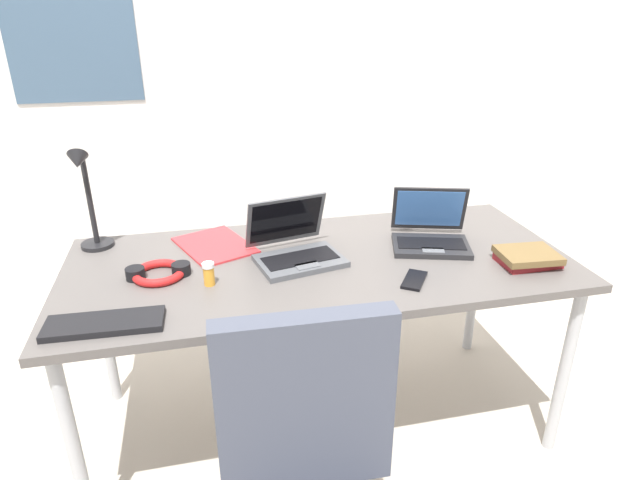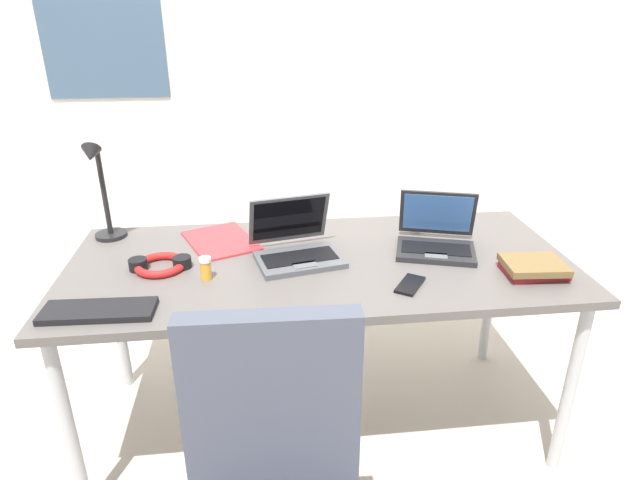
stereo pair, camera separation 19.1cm
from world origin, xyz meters
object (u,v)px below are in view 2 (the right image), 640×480
laptop_near_lamp (436,239)px  pill_bottle (206,268)px  headphones (160,264)px  laptop_far_corner (296,247)px  computer_mouse (416,224)px  external_keyboard (98,311)px  paper_folder_front_right (221,241)px  book_stack (534,268)px  desk_lamp (101,192)px  cell_phone (410,285)px

laptop_near_lamp → pill_bottle: bearing=-170.5°
headphones → pill_bottle: (0.17, -0.10, 0.03)m
laptop_far_corner → computer_mouse: (0.51, 0.23, -0.03)m
laptop_near_lamp → external_keyboard: laptop_near_lamp is taller
laptop_far_corner → computer_mouse: size_ratio=3.63×
paper_folder_front_right → pill_bottle: bearing=-95.8°
book_stack → external_keyboard: bearing=-176.3°
desk_lamp → laptop_near_lamp: 1.27m
external_keyboard → cell_phone: size_ratio=2.43×
desk_lamp → laptop_near_lamp: desk_lamp is taller
external_keyboard → book_stack: bearing=6.1°
laptop_near_lamp → external_keyboard: (-1.14, -0.33, -0.03)m
laptop_near_lamp → paper_folder_front_right: 0.83m
headphones → paper_folder_front_right: (0.20, 0.21, -0.01)m
laptop_far_corner → external_keyboard: size_ratio=1.06×
laptop_far_corner → book_stack: (0.79, -0.23, -0.02)m
desk_lamp → book_stack: 1.59m
laptop_near_lamp → external_keyboard: 1.19m
desk_lamp → laptop_far_corner: desk_lamp is taller
laptop_near_lamp → cell_phone: bearing=-122.5°
laptop_near_lamp → external_keyboard: bearing=-164.0°
laptop_near_lamp → computer_mouse: size_ratio=3.61×
book_stack → desk_lamp: bearing=162.7°
laptop_near_lamp → paper_folder_front_right: bearing=168.3°
headphones → pill_bottle: 0.19m
pill_bottle → computer_mouse: bearing=23.3°
laptop_near_lamp → cell_phone: 0.32m
laptop_near_lamp → headphones: bearing=-177.6°
laptop_far_corner → headphones: (-0.48, -0.03, -0.03)m
laptop_far_corner → headphones: laptop_far_corner is taller
book_stack → cell_phone: bearing=-175.8°
cell_phone → desk_lamp: bearing=-170.9°
pill_bottle → cell_phone: bearing=-11.0°
desk_lamp → external_keyboard: 0.60m
external_keyboard → laptop_near_lamp: bearing=18.4°
cell_phone → headphones: size_ratio=0.64×
computer_mouse → cell_phone: bearing=-94.6°
cell_phone → book_stack: bearing=38.4°
headphones → external_keyboard: bearing=-115.7°
cell_phone → headphones: headphones is taller
laptop_far_corner → headphones: size_ratio=1.63×
computer_mouse → paper_folder_front_right: computer_mouse is taller
desk_lamp → laptop_far_corner: (0.72, -0.24, -0.15)m
external_keyboard → headphones: (0.14, 0.29, 0.01)m
pill_bottle → paper_folder_front_right: pill_bottle is taller
computer_mouse → pill_bottle: size_ratio=1.22×
laptop_far_corner → paper_folder_front_right: (-0.28, 0.18, -0.04)m
laptop_far_corner → laptop_near_lamp: laptop_far_corner is taller
computer_mouse → pill_bottle: pill_bottle is taller
laptop_near_lamp → headphones: size_ratio=1.62×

